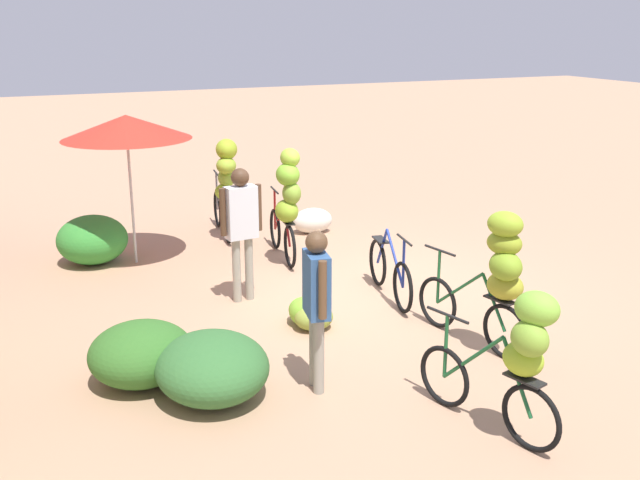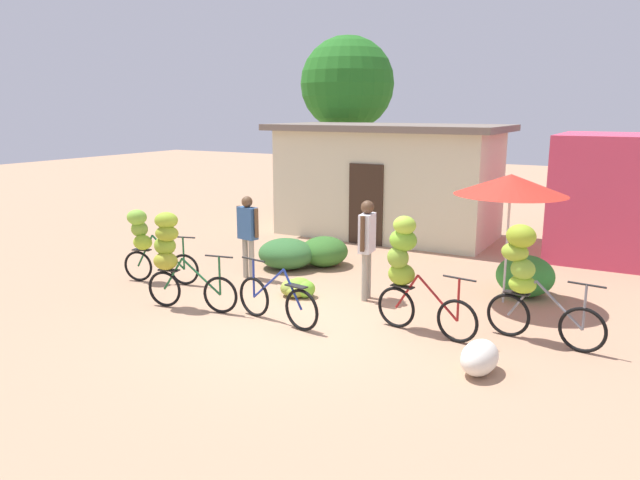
{
  "view_description": "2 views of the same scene",
  "coord_description": "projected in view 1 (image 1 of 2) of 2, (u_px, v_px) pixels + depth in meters",
  "views": [
    {
      "loc": [
        -8.38,
        4.48,
        3.58
      ],
      "look_at": [
        -0.17,
        0.86,
        0.88
      ],
      "focal_mm": 41.5,
      "sensor_mm": 36.0,
      "label": 1
    },
    {
      "loc": [
        4.72,
        -7.63,
        3.32
      ],
      "look_at": [
        -0.12,
        0.97,
        1.16
      ],
      "focal_mm": 33.92,
      "sensor_mm": 36.0,
      "label": 2
    }
  ],
  "objects": [
    {
      "name": "ground_plane",
      "position": [
        372.0,
        291.0,
        10.1
      ],
      "size": [
        60.0,
        60.0,
        0.0
      ],
      "primitive_type": "plane",
      "color": "tan"
    },
    {
      "name": "hedge_bush_front_left",
      "position": [
        212.0,
        367.0,
        7.2
      ],
      "size": [
        1.21,
        1.11,
        0.64
      ],
      "primitive_type": "ellipsoid",
      "color": "#346A32",
      "rests_on": "ground"
    },
    {
      "name": "hedge_bush_front_right",
      "position": [
        141.0,
        353.0,
        7.49
      ],
      "size": [
        1.01,
        1.06,
        0.64
      ],
      "primitive_type": "ellipsoid",
      "color": "#346926",
      "rests_on": "ground"
    },
    {
      "name": "hedge_bush_mid",
      "position": [
        92.0,
        240.0,
        11.17
      ],
      "size": [
        1.03,
        1.05,
        0.74
      ],
      "primitive_type": "ellipsoid",
      "color": "#338B33",
      "rests_on": "ground"
    },
    {
      "name": "market_umbrella",
      "position": [
        126.0,
        127.0,
        10.7
      ],
      "size": [
        1.88,
        1.88,
        2.24
      ],
      "color": "beige",
      "rests_on": "ground"
    },
    {
      "name": "bicycle_leftmost",
      "position": [
        516.0,
        353.0,
        6.32
      ],
      "size": [
        1.55,
        0.6,
        1.43
      ],
      "color": "black",
      "rests_on": "ground"
    },
    {
      "name": "bicycle_near_pile",
      "position": [
        497.0,
        271.0,
        7.98
      ],
      "size": [
        1.66,
        0.52,
        1.64
      ],
      "color": "black",
      "rests_on": "ground"
    },
    {
      "name": "bicycle_center_loaded",
      "position": [
        390.0,
        272.0,
        9.77
      ],
      "size": [
        1.66,
        0.34,
        0.97
      ],
      "color": "black",
      "rests_on": "ground"
    },
    {
      "name": "bicycle_by_shop",
      "position": [
        287.0,
        198.0,
        10.94
      ],
      "size": [
        1.65,
        0.42,
        1.77
      ],
      "color": "black",
      "rests_on": "ground"
    },
    {
      "name": "bicycle_rightmost",
      "position": [
        225.0,
        180.0,
        12.19
      ],
      "size": [
        1.69,
        0.49,
        1.71
      ],
      "color": "black",
      "rests_on": "ground"
    },
    {
      "name": "banana_pile_on_ground",
      "position": [
        310.0,
        314.0,
        8.93
      ],
      "size": [
        0.69,
        0.64,
        0.34
      ],
      "color": "#7CB931",
      "rests_on": "ground"
    },
    {
      "name": "produce_sack",
      "position": [
        312.0,
        221.0,
        12.79
      ],
      "size": [
        0.5,
        0.74,
        0.44
      ],
      "primitive_type": "ellipsoid",
      "rotation": [
        0.0,
        0.0,
        1.48
      ],
      "color": "silver",
      "rests_on": "ground"
    },
    {
      "name": "person_vendor",
      "position": [
        317.0,
        295.0,
        7.17
      ],
      "size": [
        0.57,
        0.27,
        1.65
      ],
      "color": "gray",
      "rests_on": "ground"
    },
    {
      "name": "person_bystander",
      "position": [
        241.0,
        220.0,
        9.47
      ],
      "size": [
        0.25,
        0.58,
        1.77
      ],
      "color": "gray",
      "rests_on": "ground"
    }
  ]
}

